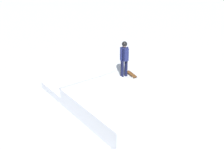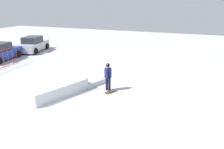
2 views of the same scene
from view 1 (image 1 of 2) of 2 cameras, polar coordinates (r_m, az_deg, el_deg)
ground_plane at (r=11.54m, az=8.01°, el=-6.53°), size 60.00×60.00×0.00m
skate_ramp at (r=11.29m, az=-0.85°, el=-5.18°), size 5.96×4.26×0.74m
skater at (r=13.72m, az=2.37°, el=3.50°), size 0.43×0.42×1.73m
skateboard at (r=14.17m, az=3.72°, el=0.09°), size 0.79×0.58×0.09m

